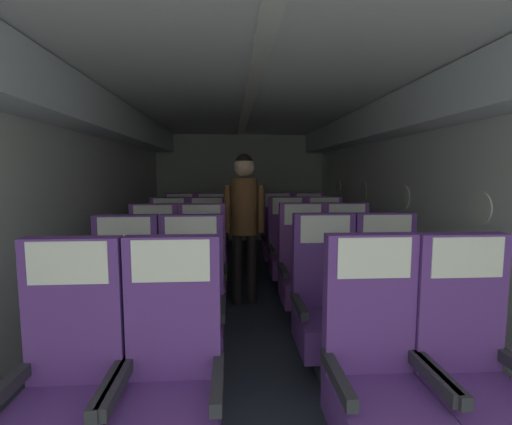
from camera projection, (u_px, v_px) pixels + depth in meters
name	position (u px, v px, depth m)	size (l,w,h in m)	color
ground	(250.00, 303.00, 4.15)	(3.74, 8.03, 0.02)	#2D3342
fuselage_shell	(248.00, 153.00, 4.24)	(3.62, 7.68, 2.28)	silver
seat_a_left_window	(65.00, 390.00, 1.66)	(0.48, 0.51, 1.14)	#38383D
seat_a_left_aisle	(171.00, 385.00, 1.70)	(0.48, 0.51, 1.14)	#38383D
seat_a_right_aisle	(473.00, 377.00, 1.77)	(0.48, 0.51, 1.14)	#38383D
seat_a_right_window	(378.00, 378.00, 1.76)	(0.48, 0.51, 1.14)	#38383D
seat_b_left_window	(124.00, 314.00, 2.56)	(0.48, 0.51, 1.14)	#38383D
seat_b_left_aisle	(191.00, 312.00, 2.59)	(0.48, 0.51, 1.14)	#38383D
seat_b_right_aisle	(390.00, 306.00, 2.70)	(0.48, 0.51, 1.14)	#38383D
seat_b_right_window	(327.00, 308.00, 2.67)	(0.48, 0.51, 1.14)	#38383D
seat_c_left_window	(153.00, 276.00, 3.49)	(0.48, 0.51, 1.14)	#38383D
seat_c_left_aisle	(202.00, 275.00, 3.52)	(0.48, 0.51, 1.14)	#38383D
seat_c_right_aisle	(348.00, 273.00, 3.61)	(0.48, 0.51, 1.14)	#38383D
seat_c_right_window	(304.00, 273.00, 3.60)	(0.48, 0.51, 1.14)	#38383D
seat_d_left_window	(169.00, 254.00, 4.41)	(0.48, 0.51, 1.14)	#38383D
seat_d_left_aisle	(207.00, 254.00, 4.44)	(0.48, 0.51, 1.14)	#38383D
seat_d_right_aisle	(325.00, 252.00, 4.54)	(0.48, 0.51, 1.14)	#38383D
seat_d_right_window	(288.00, 252.00, 4.52)	(0.48, 0.51, 1.14)	#38383D
seat_e_left_window	(180.00, 240.00, 5.33)	(0.48, 0.51, 1.14)	#38383D
seat_e_left_aisle	(211.00, 240.00, 5.35)	(0.48, 0.51, 1.14)	#38383D
seat_e_right_aisle	(310.00, 239.00, 5.44)	(0.48, 0.51, 1.14)	#38383D
seat_e_right_window	(278.00, 239.00, 5.44)	(0.48, 0.51, 1.14)	#38383D
flight_attendant	(244.00, 212.00, 4.02)	(0.43, 0.28, 1.64)	black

